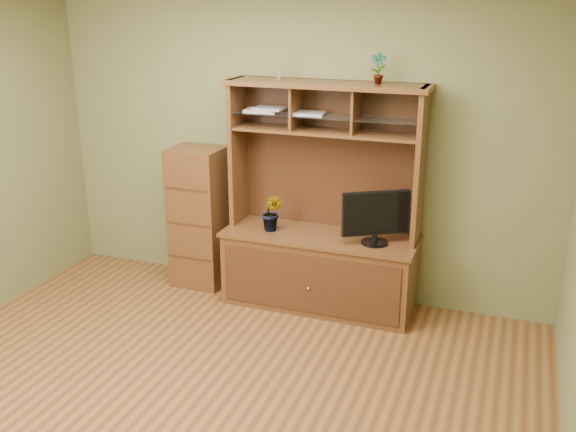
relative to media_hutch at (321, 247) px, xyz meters
The scene contains 8 objects.
room 1.94m from the media_hutch, 100.53° to the right, with size 4.54×4.04×2.74m.
media_hutch is the anchor object (origin of this frame).
monitor 0.60m from the media_hutch, ahead, with size 0.49×0.32×0.44m.
orchid_plant 0.51m from the media_hutch, 168.36° to the right, with size 0.18×0.15×0.33m, color #2B581E.
top_plant 1.56m from the media_hutch, 10.55° to the left, with size 0.13×0.09×0.24m, color #3D6E26.
reed_diffuser 1.53m from the media_hutch, 169.16° to the left, with size 0.05×0.05×0.25m.
magazines 1.20m from the media_hutch, 169.19° to the left, with size 0.70×0.23×0.04m.
side_cabinet 1.18m from the media_hutch, behind, with size 0.46×0.42×1.28m.
Camera 1 is at (1.81, -3.12, 2.53)m, focal length 40.00 mm.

